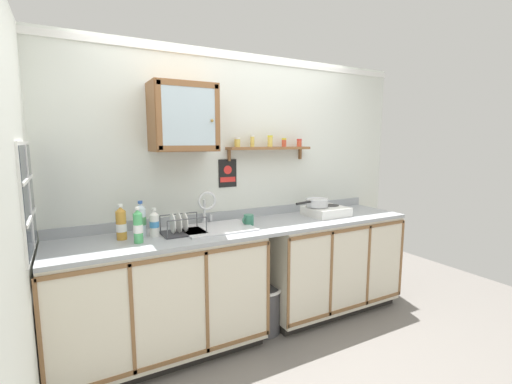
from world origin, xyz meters
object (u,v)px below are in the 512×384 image
hot_plate_stove (326,211)px  warning_sign (228,173)px  wall_cabinet (183,118)px  bottle_soda_green_1 (138,227)px  trash_bin (265,309)px  mug (249,220)px  bottle_juice_amber_3 (121,224)px  saucepan (317,202)px  dish_rack (182,229)px  sink (216,231)px  bottle_water_clear_2 (141,220)px  bottle_opaque_white_0 (154,224)px

hot_plate_stove → warning_sign: warning_sign is taller
wall_cabinet → bottle_soda_green_1: bearing=-150.1°
bottle_soda_green_1 → wall_cabinet: 0.91m
bottle_soda_green_1 → trash_bin: (1.01, -0.00, -0.84)m
bottle_soda_green_1 → mug: 0.93m
bottle_juice_amber_3 → warning_sign: bearing=14.3°
mug → saucepan: bearing=1.7°
wall_cabinet → hot_plate_stove: bearing=-6.2°
hot_plate_stove → bottle_soda_green_1: bearing=-176.9°
dish_rack → bottle_soda_green_1: bearing=-164.0°
sink → hot_plate_stove: sink is taller
bottle_juice_amber_3 → mug: bottle_juice_amber_3 is taller
bottle_juice_amber_3 → mug: bearing=-2.7°
bottle_water_clear_2 → mug: bearing=-5.4°
bottle_water_clear_2 → bottle_opaque_white_0: bearing=-35.5°
bottle_opaque_white_0 → mug: bearing=-1.6°
bottle_opaque_white_0 → bottle_water_clear_2: bottle_water_clear_2 is taller
bottle_opaque_white_0 → bottle_water_clear_2: (-0.08, 0.06, 0.03)m
dish_rack → trash_bin: bearing=-8.5°
wall_cabinet → warning_sign: (0.44, 0.15, -0.47)m
bottle_juice_amber_3 → dish_rack: 0.44m
bottle_water_clear_2 → dish_rack: bottle_water_clear_2 is taller
warning_sign → trash_bin: size_ratio=0.61×
bottle_juice_amber_3 → trash_bin: bottle_juice_amber_3 is taller
bottle_opaque_white_0 → mug: 0.78m
bottle_juice_amber_3 → dish_rack: size_ratio=0.80×
dish_rack → mug: 0.58m
wall_cabinet → trash_bin: (0.60, -0.25, -1.61)m
hot_plate_stove → bottle_juice_amber_3: size_ratio=1.40×
bottle_water_clear_2 → wall_cabinet: size_ratio=0.51×
saucepan → bottle_opaque_white_0: (-1.52, 0.00, -0.03)m
hot_plate_stove → warning_sign: size_ratio=1.46×
dish_rack → sink: bearing=5.1°
bottle_water_clear_2 → wall_cabinet: wall_cabinet is taller
saucepan → bottle_soda_green_1: size_ratio=1.54×
bottle_soda_green_1 → dish_rack: size_ratio=0.79×
mug → warning_sign: warning_sign is taller
trash_bin → bottle_juice_amber_3: bearing=172.2°
bottle_opaque_white_0 → bottle_juice_amber_3: size_ratio=0.82×
saucepan → sink: bearing=179.9°
sink → dish_rack: size_ratio=1.72×
bottle_juice_amber_3 → warning_sign: 1.02m
hot_plate_stove → trash_bin: bearing=-172.2°
bottle_soda_green_1 → wall_cabinet: bearing=29.9°
saucepan → mug: bearing=-178.3°
sink → bottle_water_clear_2: (-0.58, 0.06, 0.15)m
hot_plate_stove → bottle_soda_green_1: 1.75m
mug → trash_bin: mug is taller
saucepan → bottle_soda_green_1: bottle_soda_green_1 is taller
bottle_water_clear_2 → saucepan: bearing=-2.2°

